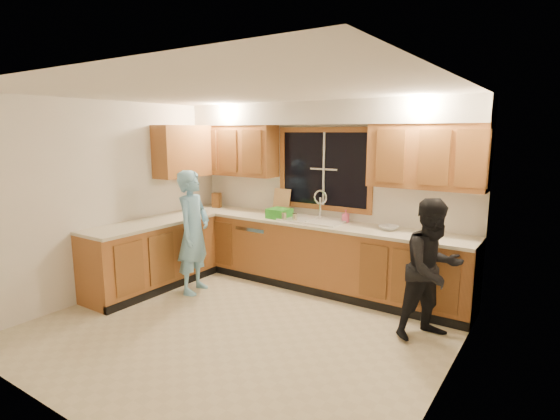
# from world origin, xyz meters

# --- Properties ---
(floor) EXTENTS (4.20, 4.20, 0.00)m
(floor) POSITION_xyz_m (0.00, 0.00, 0.00)
(floor) COLOR beige
(floor) RESTS_ON ground
(ceiling) EXTENTS (4.20, 4.20, 0.00)m
(ceiling) POSITION_xyz_m (0.00, 0.00, 2.50)
(ceiling) COLOR white
(wall_back) EXTENTS (4.20, 0.00, 4.20)m
(wall_back) POSITION_xyz_m (0.00, 1.90, 1.25)
(wall_back) COLOR white
(wall_back) RESTS_ON ground
(wall_left) EXTENTS (0.00, 3.80, 3.80)m
(wall_left) POSITION_xyz_m (-2.10, 0.00, 1.25)
(wall_left) COLOR white
(wall_left) RESTS_ON ground
(wall_right) EXTENTS (0.00, 3.80, 3.80)m
(wall_right) POSITION_xyz_m (2.10, 0.00, 1.25)
(wall_right) COLOR white
(wall_right) RESTS_ON ground
(base_cabinets_back) EXTENTS (4.20, 0.60, 0.88)m
(base_cabinets_back) POSITION_xyz_m (0.00, 1.60, 0.44)
(base_cabinets_back) COLOR #A3622F
(base_cabinets_back) RESTS_ON ground
(base_cabinets_left) EXTENTS (0.60, 1.90, 0.88)m
(base_cabinets_left) POSITION_xyz_m (-1.80, 0.35, 0.44)
(base_cabinets_left) COLOR #A3622F
(base_cabinets_left) RESTS_ON ground
(countertop_back) EXTENTS (4.20, 0.63, 0.04)m
(countertop_back) POSITION_xyz_m (0.00, 1.58, 0.90)
(countertop_back) COLOR beige
(countertop_back) RESTS_ON base_cabinets_back
(countertop_left) EXTENTS (0.63, 1.90, 0.04)m
(countertop_left) POSITION_xyz_m (-1.79, 0.35, 0.90)
(countertop_left) COLOR beige
(countertop_left) RESTS_ON base_cabinets_left
(upper_cabinets_left) EXTENTS (1.35, 0.33, 0.75)m
(upper_cabinets_left) POSITION_xyz_m (-1.43, 1.73, 1.83)
(upper_cabinets_left) COLOR #A3622F
(upper_cabinets_left) RESTS_ON wall_back
(upper_cabinets_right) EXTENTS (1.35, 0.33, 0.75)m
(upper_cabinets_right) POSITION_xyz_m (1.43, 1.73, 1.83)
(upper_cabinets_right) COLOR #A3622F
(upper_cabinets_right) RESTS_ON wall_back
(upper_cabinets_return) EXTENTS (0.33, 0.90, 0.75)m
(upper_cabinets_return) POSITION_xyz_m (-1.94, 1.12, 1.83)
(upper_cabinets_return) COLOR #A3622F
(upper_cabinets_return) RESTS_ON wall_left
(soffit) EXTENTS (4.20, 0.35, 0.30)m
(soffit) POSITION_xyz_m (0.00, 1.72, 2.35)
(soffit) COLOR beige
(soffit) RESTS_ON wall_back
(window_frame) EXTENTS (1.44, 0.03, 1.14)m
(window_frame) POSITION_xyz_m (0.00, 1.89, 1.60)
(window_frame) COLOR black
(window_frame) RESTS_ON wall_back
(sink) EXTENTS (0.86, 0.52, 0.57)m
(sink) POSITION_xyz_m (0.00, 1.60, 0.86)
(sink) COLOR white
(sink) RESTS_ON countertop_back
(dishwasher) EXTENTS (0.60, 0.56, 0.82)m
(dishwasher) POSITION_xyz_m (-0.85, 1.59, 0.41)
(dishwasher) COLOR white
(dishwasher) RESTS_ON floor
(stove) EXTENTS (0.58, 0.75, 0.90)m
(stove) POSITION_xyz_m (-1.80, -0.22, 0.45)
(stove) COLOR white
(stove) RESTS_ON floor
(man) EXTENTS (0.54, 0.68, 1.62)m
(man) POSITION_xyz_m (-1.21, 0.56, 0.81)
(man) COLOR #7ABDE6
(man) RESTS_ON floor
(woman) EXTENTS (0.87, 0.90, 1.46)m
(woman) POSITION_xyz_m (1.76, 0.96, 0.73)
(woman) COLOR black
(woman) RESTS_ON floor
(knife_block) EXTENTS (0.15, 0.13, 0.23)m
(knife_block) POSITION_xyz_m (-1.81, 1.68, 1.04)
(knife_block) COLOR brown
(knife_block) RESTS_ON countertop_back
(cutting_board) EXTENTS (0.28, 0.10, 0.36)m
(cutting_board) POSITION_xyz_m (-0.66, 1.82, 1.10)
(cutting_board) COLOR tan
(cutting_board) RESTS_ON countertop_back
(dish_crate) EXTENTS (0.31, 0.29, 0.14)m
(dish_crate) POSITION_xyz_m (-0.49, 1.51, 0.99)
(dish_crate) COLOR green
(dish_crate) RESTS_ON countertop_back
(soap_bottle) EXTENTS (0.08, 0.08, 0.17)m
(soap_bottle) POSITION_xyz_m (0.40, 1.77, 1.00)
(soap_bottle) COLOR #F25C8C
(soap_bottle) RESTS_ON countertop_back
(bowl) EXTENTS (0.29, 0.29, 0.05)m
(bowl) POSITION_xyz_m (1.04, 1.64, 0.95)
(bowl) COLOR silver
(bowl) RESTS_ON countertop_back
(can_left) EXTENTS (0.08, 0.08, 0.12)m
(can_left) POSITION_xyz_m (-0.33, 1.38, 0.98)
(can_left) COLOR beige
(can_left) RESTS_ON countertop_back
(can_right) EXTENTS (0.08, 0.08, 0.12)m
(can_right) POSITION_xyz_m (-0.17, 1.41, 0.98)
(can_right) COLOR beige
(can_right) RESTS_ON countertop_back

